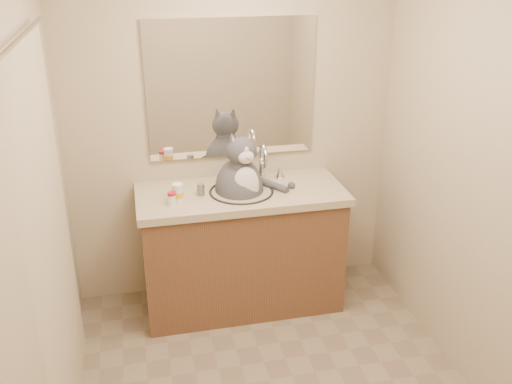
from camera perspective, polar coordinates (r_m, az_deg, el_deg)
room at (r=2.67m, az=2.45°, el=-0.97°), size 2.22×2.52×2.42m
vanity at (r=3.85m, az=-1.46°, el=-5.42°), size 1.34×0.59×1.12m
mirror at (r=3.74m, az=-2.46°, el=10.23°), size 1.10×0.02×0.90m
shower_curtain at (r=2.79m, az=-19.62°, el=-5.22°), size 0.02×1.30×1.93m
cat at (r=3.66m, az=-1.57°, el=0.73°), size 0.49×0.40×0.62m
pill_bottle_redcap at (r=3.49m, az=-8.42°, el=-0.65°), size 0.06×0.06×0.08m
pill_bottle_orange at (r=3.53m, az=-7.83°, el=-0.10°), size 0.07×0.07×0.12m
grey_canister at (r=3.61m, az=-5.55°, el=0.25°), size 0.06×0.06×0.08m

